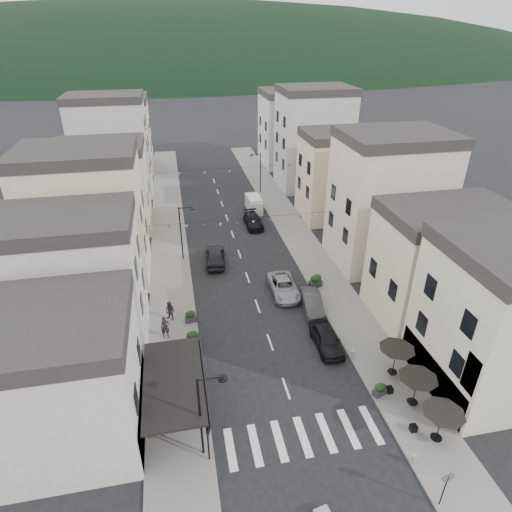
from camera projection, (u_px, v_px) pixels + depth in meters
The scene contains 30 objects.
ground at pixel (313, 466), 24.56m from camera, with size 700.00×700.00×0.00m, color black.
sidewalk_left at pixel (169, 236), 50.74m from camera, with size 4.00×76.00×0.12m, color slate.
sidewalk_right at pixel (291, 225), 53.32m from camera, with size 4.00×76.00×0.12m, color slate.
hill_backdrop at pixel (172, 60), 282.31m from camera, with size 640.00×360.00×70.00m, color black.
boutique_building at pixel (29, 391), 24.27m from camera, with size 12.00×8.00×8.00m, color #B5B0A6.
bistro_building at pixel (510, 323), 28.08m from camera, with size 10.00×8.00×10.00m, color beige.
boutique_awning at pixel (177, 381), 26.11m from camera, with size 3.77×7.50×3.28m.
buildings_row_left at pixel (104, 175), 51.56m from camera, with size 10.20×54.16×14.00m.
buildings_row_right at pixel (335, 163), 55.45m from camera, with size 10.20×54.16×14.50m.
cafe_terrace at pixel (417, 381), 27.16m from camera, with size 2.50×8.10×2.53m.
streetlamp_left_near at pixel (205, 409), 23.50m from camera, with size 1.70×0.56×6.00m.
streetlamp_left_far at pixel (183, 228), 44.12m from camera, with size 1.70×0.56×6.00m.
streetlamp_right_far at pixel (258, 169), 61.59m from camera, with size 1.70×0.56×6.00m.
traffic_sign at pixel (446, 483), 21.63m from camera, with size 0.70×0.07×2.70m.
bollards at pixel (288, 389), 29.09m from camera, with size 11.66×10.26×0.60m.
bunting_near at pixel (245, 222), 40.74m from camera, with size 19.00×0.28×0.62m.
bunting_far at pixel (223, 171), 54.49m from camera, with size 19.00×0.28×0.62m.
parked_car_a at pixel (327, 339), 33.21m from camera, with size 1.81×4.51×1.54m, color black.
parked_car_b at pixel (312, 302), 37.57m from camera, with size 1.54×4.41×1.45m, color #353537.
parked_car_c at pixel (284, 287), 39.79m from camera, with size 2.39×5.18×1.44m, color #94959C.
parked_car_d at pixel (253, 221), 52.99m from camera, with size 1.96×4.83×1.40m, color black.
parked_car_e at pixel (215, 256), 44.74m from camera, with size 2.01×5.00×1.70m, color black.
delivery_van at pixel (254, 204), 57.17m from camera, with size 1.75×4.33×2.07m.
pedestrian_a at pixel (165, 327), 33.98m from camera, with size 0.69×0.45×1.90m, color black.
pedestrian_b at pixel (170, 311), 36.01m from camera, with size 0.84×0.65×1.73m, color #26202A.
planter_la at pixel (193, 338), 33.38m from camera, with size 1.18×0.77×1.23m.
planter_lb at pixel (191, 316), 35.93m from camera, with size 1.01×0.63×1.08m.
planter_ra at pixel (380, 389), 28.85m from camera, with size 0.99×0.74×0.99m.
planter_rb at pixel (317, 280), 41.03m from camera, with size 1.00×0.58×1.10m.
planter_rc at pixel (315, 281), 40.63m from camera, with size 1.23×0.79×1.28m.
Camera 1 is at (-6.30, -14.76, 22.41)m, focal length 30.00 mm.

